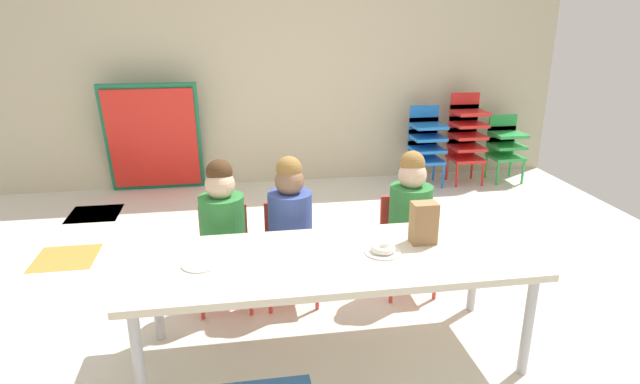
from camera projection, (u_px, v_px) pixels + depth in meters
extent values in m
cube|color=silver|center=(331.00, 302.00, 3.30)|extent=(5.75, 5.09, 0.02)
cube|color=orange|center=(95.00, 214.00, 4.70)|extent=(0.43, 0.43, 0.00)
cube|color=#B24C47|center=(310.00, 241.00, 4.14)|extent=(0.43, 0.43, 0.00)
cube|color=gray|center=(498.00, 254.00, 3.92)|extent=(0.43, 0.43, 0.00)
cube|color=orange|center=(66.00, 258.00, 3.86)|extent=(0.43, 0.43, 0.00)
cube|color=orange|center=(95.00, 214.00, 4.70)|extent=(0.43, 0.43, 0.00)
cube|color=beige|center=(285.00, 64.00, 5.28)|extent=(5.75, 0.10, 2.42)
cube|color=beige|center=(333.00, 260.00, 2.60)|extent=(1.97, 0.72, 0.04)
cylinder|color=#B2B2B7|center=(139.00, 365.00, 2.27)|extent=(0.05, 0.05, 0.53)
cylinder|color=#B2B2B7|center=(528.00, 326.00, 2.55)|extent=(0.05, 0.05, 0.53)
cylinder|color=#B2B2B7|center=(156.00, 295.00, 2.83)|extent=(0.05, 0.05, 0.53)
cylinder|color=#B2B2B7|center=(474.00, 270.00, 3.11)|extent=(0.05, 0.05, 0.53)
cube|color=red|center=(225.00, 261.00, 3.14)|extent=(0.32, 0.30, 0.03)
cube|color=red|center=(224.00, 228.00, 3.23)|extent=(0.29, 0.02, 0.30)
cylinder|color=#2D7A38|center=(223.00, 227.00, 3.07)|extent=(0.34, 0.34, 0.38)
sphere|color=beige|center=(220.00, 185.00, 2.98)|extent=(0.17, 0.17, 0.17)
sphere|color=#472D19|center=(219.00, 172.00, 2.97)|extent=(0.15, 0.15, 0.15)
cylinder|color=red|center=(202.00, 297.00, 3.04)|extent=(0.02, 0.02, 0.28)
cylinder|color=red|center=(251.00, 293.00, 3.09)|extent=(0.02, 0.02, 0.28)
cylinder|color=red|center=(204.00, 276.00, 3.29)|extent=(0.02, 0.02, 0.28)
cylinder|color=red|center=(249.00, 272.00, 3.33)|extent=(0.02, 0.02, 0.28)
cube|color=red|center=(291.00, 257.00, 3.20)|extent=(0.32, 0.30, 0.03)
cube|color=red|center=(288.00, 224.00, 3.29)|extent=(0.29, 0.02, 0.30)
cylinder|color=#384C99|center=(290.00, 223.00, 3.13)|extent=(0.33, 0.33, 0.38)
sphere|color=#8C664C|center=(289.00, 181.00, 3.04)|extent=(0.17, 0.17, 0.17)
sphere|color=olive|center=(289.00, 169.00, 3.03)|extent=(0.15, 0.15, 0.15)
cylinder|color=red|center=(270.00, 291.00, 3.10)|extent=(0.02, 0.02, 0.28)
cylinder|color=red|center=(317.00, 287.00, 3.15)|extent=(0.02, 0.02, 0.28)
cylinder|color=red|center=(267.00, 271.00, 3.35)|extent=(0.02, 0.02, 0.28)
cylinder|color=red|center=(311.00, 267.00, 3.39)|extent=(0.02, 0.02, 0.28)
cube|color=red|center=(408.00, 248.00, 3.31)|extent=(0.32, 0.30, 0.03)
cube|color=red|center=(402.00, 217.00, 3.40)|extent=(0.29, 0.02, 0.30)
cylinder|color=#2D7A38|center=(410.00, 216.00, 3.24)|extent=(0.31, 0.31, 0.38)
sphere|color=beige|center=(412.00, 175.00, 3.16)|extent=(0.17, 0.17, 0.17)
sphere|color=olive|center=(412.00, 163.00, 3.14)|extent=(0.15, 0.15, 0.15)
cylinder|color=red|center=(391.00, 281.00, 3.22)|extent=(0.02, 0.02, 0.28)
cylinder|color=red|center=(435.00, 278.00, 3.26)|extent=(0.02, 0.02, 0.28)
cylinder|color=red|center=(380.00, 262.00, 3.46)|extent=(0.02, 0.02, 0.28)
cylinder|color=red|center=(421.00, 259.00, 3.50)|extent=(0.02, 0.02, 0.28)
cube|color=blue|center=(426.00, 161.00, 5.40)|extent=(0.32, 0.30, 0.03)
cube|color=blue|center=(422.00, 149.00, 5.50)|extent=(0.30, 0.02, 0.18)
cube|color=blue|center=(427.00, 149.00, 5.36)|extent=(0.32, 0.30, 0.03)
cube|color=blue|center=(423.00, 137.00, 5.46)|extent=(0.30, 0.02, 0.18)
cube|color=blue|center=(428.00, 138.00, 5.32)|extent=(0.32, 0.30, 0.03)
cube|color=blue|center=(423.00, 126.00, 5.42)|extent=(0.30, 0.02, 0.18)
cube|color=blue|center=(429.00, 126.00, 5.28)|extent=(0.32, 0.30, 0.03)
cube|color=blue|center=(424.00, 114.00, 5.38)|extent=(0.30, 0.02, 0.18)
cylinder|color=blue|center=(417.00, 177.00, 5.29)|extent=(0.02, 0.02, 0.26)
cylinder|color=blue|center=(443.00, 176.00, 5.34)|extent=(0.02, 0.02, 0.26)
cylinder|color=blue|center=(408.00, 170.00, 5.54)|extent=(0.02, 0.02, 0.26)
cylinder|color=blue|center=(434.00, 169.00, 5.58)|extent=(0.02, 0.02, 0.26)
cube|color=red|center=(466.00, 159.00, 5.46)|extent=(0.32, 0.30, 0.03)
cube|color=red|center=(461.00, 147.00, 5.56)|extent=(0.30, 0.02, 0.18)
cube|color=red|center=(467.00, 147.00, 5.42)|extent=(0.32, 0.30, 0.03)
cube|color=red|center=(462.00, 136.00, 5.52)|extent=(0.30, 0.02, 0.18)
cube|color=red|center=(468.00, 136.00, 5.38)|extent=(0.32, 0.30, 0.03)
cube|color=red|center=(463.00, 124.00, 5.48)|extent=(0.30, 0.02, 0.18)
cube|color=red|center=(469.00, 124.00, 5.34)|extent=(0.32, 0.30, 0.03)
cube|color=red|center=(464.00, 113.00, 5.45)|extent=(0.30, 0.02, 0.18)
cube|color=red|center=(470.00, 113.00, 5.31)|extent=(0.32, 0.30, 0.03)
cube|color=red|center=(465.00, 101.00, 5.41)|extent=(0.30, 0.02, 0.18)
cylinder|color=red|center=(457.00, 175.00, 5.36)|extent=(0.02, 0.02, 0.26)
cylinder|color=red|center=(483.00, 174.00, 5.40)|extent=(0.02, 0.02, 0.26)
cylinder|color=red|center=(447.00, 168.00, 5.60)|extent=(0.02, 0.02, 0.26)
cylinder|color=red|center=(472.00, 167.00, 5.65)|extent=(0.02, 0.02, 0.26)
cube|color=green|center=(506.00, 157.00, 5.53)|extent=(0.32, 0.30, 0.03)
cube|color=green|center=(500.00, 145.00, 5.63)|extent=(0.30, 0.02, 0.18)
cube|color=green|center=(507.00, 146.00, 5.49)|extent=(0.32, 0.30, 0.03)
cube|color=green|center=(501.00, 134.00, 5.59)|extent=(0.30, 0.02, 0.18)
cube|color=green|center=(508.00, 134.00, 5.45)|extent=(0.32, 0.30, 0.03)
cube|color=green|center=(503.00, 123.00, 5.55)|extent=(0.30, 0.02, 0.18)
cylinder|color=green|center=(498.00, 173.00, 5.43)|extent=(0.02, 0.02, 0.26)
cylinder|color=green|center=(523.00, 172.00, 5.47)|extent=(0.02, 0.02, 0.26)
cylinder|color=green|center=(486.00, 166.00, 5.67)|extent=(0.02, 0.02, 0.26)
cylinder|color=green|center=(510.00, 165.00, 5.71)|extent=(0.02, 0.02, 0.26)
cube|color=#19724C|center=(153.00, 138.00, 5.12)|extent=(0.90, 0.28, 1.09)
cube|color=red|center=(153.00, 139.00, 5.09)|extent=(0.83, 0.23, 0.99)
cube|color=#9E754C|center=(424.00, 223.00, 2.71)|extent=(0.13, 0.09, 0.22)
cylinder|color=white|center=(383.00, 252.00, 2.63)|extent=(0.18, 0.18, 0.01)
cylinder|color=white|center=(201.00, 264.00, 2.50)|extent=(0.18, 0.18, 0.01)
torus|color=white|center=(383.00, 248.00, 2.62)|extent=(0.12, 0.12, 0.04)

